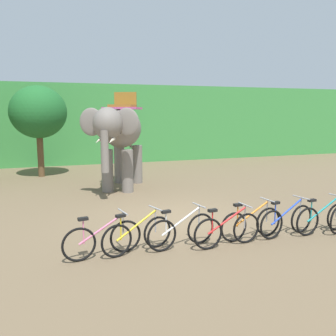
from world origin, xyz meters
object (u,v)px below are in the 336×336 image
at_px(bike_pink, 103,239).
at_px(bike_orange, 251,223).
at_px(bike_red, 228,230).
at_px(bike_blue, 287,220).
at_px(bike_white, 182,231).
at_px(bike_yellow, 138,235).
at_px(tree_center_left, 38,112).
at_px(elephant, 120,133).
at_px(bike_teal, 323,218).

distance_m(bike_pink, bike_orange, 3.49).
distance_m(bike_red, bike_blue, 1.69).
distance_m(bike_white, bike_orange, 1.75).
height_order(bike_yellow, bike_blue, same).
height_order(bike_red, bike_orange, same).
height_order(bike_yellow, bike_white, same).
relative_size(tree_center_left, elephant, 1.01).
height_order(bike_orange, bike_blue, same).
bearing_deg(bike_yellow, tree_center_left, 101.09).
bearing_deg(bike_blue, bike_white, 177.51).
xyz_separation_m(tree_center_left, bike_red, (4.02, -10.69, -2.58)).
xyz_separation_m(bike_yellow, bike_red, (1.99, -0.32, 0.00)).
relative_size(bike_pink, bike_blue, 1.00).
bearing_deg(bike_red, elephant, 98.54).
xyz_separation_m(bike_yellow, bike_blue, (3.67, -0.16, 0.00)).
bearing_deg(elephant, bike_pink, -104.67).
bearing_deg(bike_blue, bike_pink, 178.01).
relative_size(bike_white, bike_red, 0.99).
xyz_separation_m(bike_orange, bike_teal, (1.91, -0.21, 0.00)).
relative_size(bike_orange, bike_teal, 1.00).
relative_size(elephant, bike_orange, 2.43).
bearing_deg(bike_red, bike_teal, 0.88).
height_order(bike_orange, bike_teal, same).
distance_m(elephant, bike_white, 6.79).
height_order(elephant, bike_orange, elephant).
bearing_deg(elephant, bike_yellow, -98.42).
bearing_deg(elephant, bike_white, -89.74).
distance_m(bike_pink, bike_red, 2.75).
relative_size(bike_red, bike_orange, 1.00).
relative_size(bike_pink, bike_white, 1.00).
bearing_deg(tree_center_left, bike_orange, -65.41).
bearing_deg(tree_center_left, bike_white, -73.81).
height_order(bike_white, bike_red, same).
relative_size(elephant, bike_blue, 2.45).
height_order(bike_pink, bike_teal, same).
bearing_deg(tree_center_left, bike_pink, -82.91).
xyz_separation_m(bike_white, bike_teal, (3.66, -0.23, 0.00)).
bearing_deg(bike_pink, elephant, 75.33).
distance_m(bike_pink, bike_teal, 5.40).
bearing_deg(bike_red, bike_yellow, 170.97).
relative_size(elephant, bike_red, 2.43).
xyz_separation_m(bike_white, bike_orange, (1.75, -0.02, 0.00)).
xyz_separation_m(bike_orange, bike_blue, (0.93, -0.09, 0.00)).
bearing_deg(bike_yellow, elephant, 81.58).
relative_size(bike_white, bike_orange, 0.99).
distance_m(elephant, bike_yellow, 6.82).
distance_m(bike_orange, bike_blue, 0.93).
bearing_deg(bike_yellow, bike_pink, -179.24).
relative_size(tree_center_left, bike_orange, 2.45).
bearing_deg(bike_white, bike_teal, -3.57).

